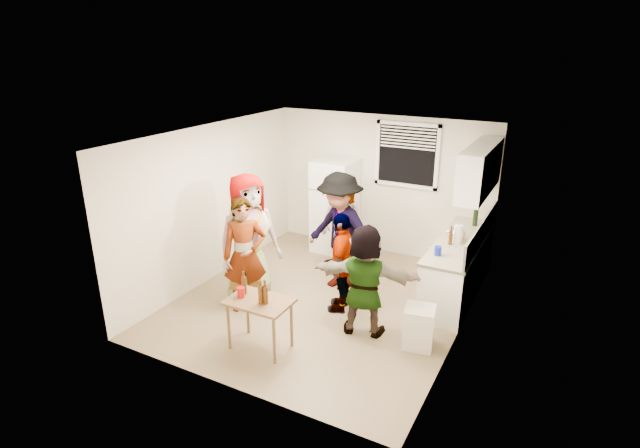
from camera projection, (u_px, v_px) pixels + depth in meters
The scene contains 23 objects.
room at pixel (323, 301), 7.51m from camera, with size 4.00×4.50×2.50m, color beige, non-canonical shape.
window at pixel (407, 155), 8.50m from camera, with size 1.12×0.10×1.06m, color white, non-canonical shape.
refrigerator at pixel (335, 206), 9.10m from camera, with size 0.70×0.70×1.70m, color white.
counter_lower at pixel (458, 269), 7.56m from camera, with size 0.60×2.20×0.86m, color white.
countertop at pixel (460, 241), 7.41m from camera, with size 0.64×2.22×0.04m, color #B8B196.
backsplash at pixel (482, 232), 7.21m from camera, with size 0.03×2.20×0.36m, color beige.
upper_cabinets at pixel (480, 169), 7.15m from camera, with size 0.34×1.60×0.70m, color white.
kettle at pixel (457, 240), 7.39m from camera, with size 0.26×0.22×0.22m, color silver, non-canonical shape.
paper_towel at pixel (457, 243), 7.30m from camera, with size 0.13×0.13×0.28m, color white.
wine_bottle at pixel (475, 226), 7.99m from camera, with size 0.08×0.08×0.30m, color black.
beer_bottle_counter at pixel (450, 244), 7.25m from camera, with size 0.05×0.05×0.21m, color #47230C.
blue_cup at pixel (438, 255), 6.88m from camera, with size 0.10×0.10×0.13m, color #131CA6.
picture_frame at pixel (480, 233), 7.49m from camera, with size 0.02×0.17×0.14m, color gold.
trash_bin at pixel (419, 329), 6.33m from camera, with size 0.37×0.37×0.54m, color silver.
serving_table at pixel (261, 347), 6.38m from camera, with size 0.80×0.53×0.67m, color brown, non-canonical shape.
beer_bottle_table at pixel (261, 303), 6.08m from camera, with size 0.06×0.06×0.23m, color #47230C.
red_cup at pixel (241, 297), 6.24m from camera, with size 0.10×0.10×0.13m, color #A81010.
guest_grey at pixel (252, 298), 7.59m from camera, with size 0.95×1.95×0.62m, color gray.
guest_stripe at pixel (248, 308), 7.32m from camera, with size 0.61×1.68×0.40m, color #141933.
guest_back_left at pixel (340, 271), 8.50m from camera, with size 0.79×1.63×0.62m, color brown.
guest_back_right at pixel (339, 287), 7.95m from camera, with size 1.21×1.87×0.69m, color #414145.
guest_black at pixel (341, 308), 7.31m from camera, with size 0.86×1.47×0.36m, color black.
guest_orange at pixel (363, 331), 6.72m from camera, with size 1.41×1.52×0.45m, color #E58D46.
Camera 1 is at (3.07, -5.89, 3.68)m, focal length 28.00 mm.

